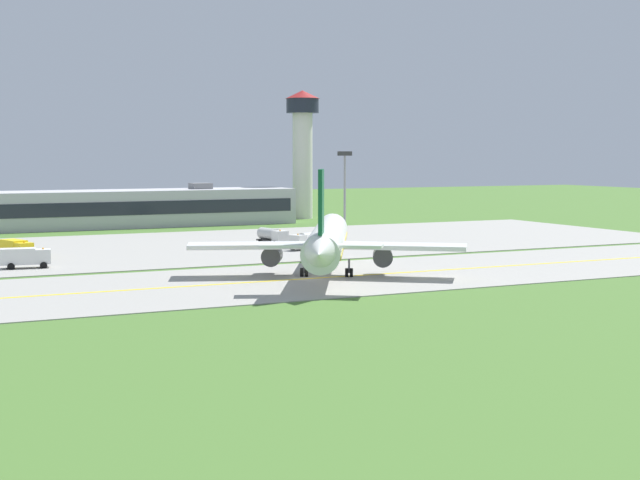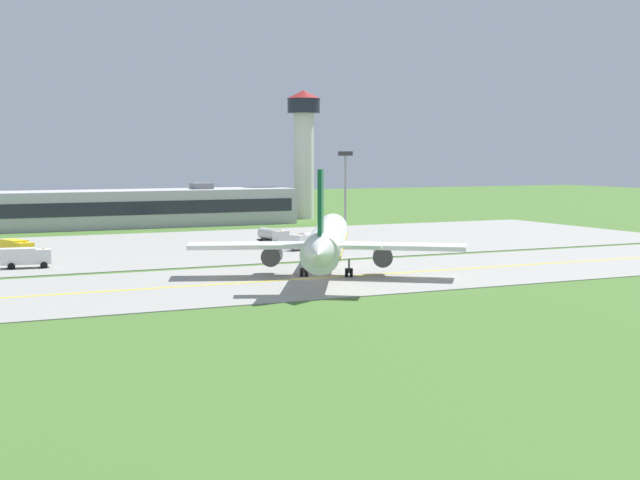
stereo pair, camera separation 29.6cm
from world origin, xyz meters
name	(u,v)px [view 1 (the left image)]	position (x,y,z in m)	size (l,w,h in m)	color
ground_plane	(309,279)	(0.00, 0.00, 0.00)	(500.00, 500.00, 0.00)	#47702D
taxiway_strip	(309,279)	(0.00, 0.00, 0.05)	(240.00, 28.00, 0.10)	#9E9B93
apron_pad	(256,243)	(10.00, 42.00, 0.05)	(140.00, 52.00, 0.10)	#9E9B93
taxiway_centreline	(309,279)	(0.00, 0.00, 0.11)	(220.00, 0.60, 0.01)	yellow
airplane_lead	(327,241)	(3.22, 1.99, 4.13)	(30.30, 36.49, 12.70)	white
service_truck_baggage	(272,235)	(11.35, 38.45, 1.53)	(3.36, 6.30, 2.65)	silver
service_truck_fuel	(25,257)	(-27.85, 23.95, 1.53)	(6.23, 3.01, 2.60)	silver
service_truck_catering	(307,240)	(13.26, 29.53, 1.53)	(6.30, 4.44, 2.65)	silver
service_truck_pushback	(17,248)	(-27.43, 35.41, 1.53)	(3.92, 6.34, 2.60)	yellow
terminal_building	(142,208)	(2.76, 85.49, 3.62)	(61.25, 13.36, 8.41)	#B2B2B7
control_tower	(303,142)	(40.80, 91.97, 16.98)	(7.60, 7.60, 28.32)	silver
apron_light_mast	(345,185)	(23.73, 37.78, 9.33)	(2.40, 0.50, 14.70)	gray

